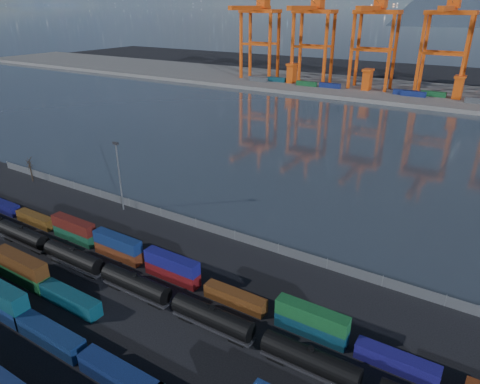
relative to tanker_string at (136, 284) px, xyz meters
The scene contains 13 objects.
ground 5.99m from the tanker_string, 44.27° to the right, with size 700.00×700.00×0.00m, color black.
harbor_water 101.19m from the tanker_string, 87.73° to the left, with size 700.00×700.00×0.00m, color #28323B.
far_quay 206.13m from the tanker_string, 88.88° to the left, with size 700.00×70.00×2.00m, color #514F4C.
container_row_south 15.20m from the tanker_string, 73.01° to the right, with size 140.66×2.59×5.51m.
container_row_mid 15.30m from the tanker_string, 149.94° to the right, with size 141.25×2.46×5.25m.
container_row_north 7.54m from the tanker_string, 117.31° to the left, with size 127.62×2.21×4.71m.
tanker_string is the anchor object (origin of this frame).
waterfront_fence 24.45m from the tanker_string, 80.54° to the left, with size 160.12×0.12×2.20m.
bare_tree 64.15m from the tanker_string, 160.24° to the left, with size 1.75×1.74×7.02m.
yard_light_mast 34.86m from the tanker_string, 139.64° to the left, with size 1.60×0.40×16.60m.
gantry_cranes 202.48m from the tanker_string, 91.00° to the left, with size 197.88×43.94×59.50m.
quay_containers 191.68m from the tanker_string, 92.09° to the left, with size 172.58×10.99×2.60m.
straddle_carriers 196.18m from the tanker_string, 89.56° to the left, with size 140.00×7.00×11.10m.
Camera 1 is at (41.51, -36.50, 44.30)m, focal length 32.00 mm.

